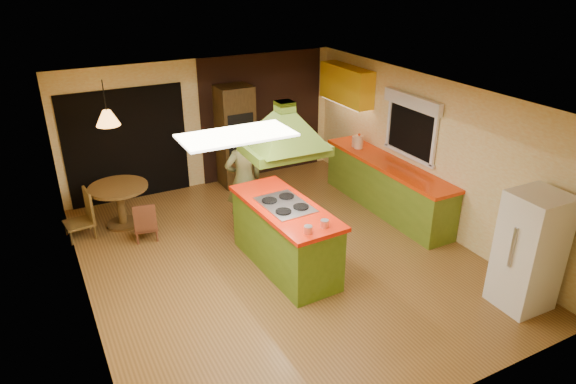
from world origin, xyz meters
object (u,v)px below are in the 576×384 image
kitchen_island (285,236)px  dining_table (120,198)px  man (244,180)px  refrigerator (530,251)px  canister_large (359,142)px  wall_oven (235,136)px

kitchen_island → dining_table: size_ratio=2.12×
man → dining_table: bearing=-32.4°
man → refrigerator: (2.38, -3.61, -0.09)m
refrigerator → canister_large: bearing=89.6°
wall_oven → canister_large: wall_oven is taller
canister_large → refrigerator: bearing=-91.5°
kitchen_island → wall_oven: (0.56, 3.19, 0.49)m
man → dining_table: (-1.82, 1.07, -0.38)m
kitchen_island → refrigerator: refrigerator is taller
refrigerator → wall_oven: bearing=109.2°
refrigerator → dining_table: size_ratio=1.64×
dining_table → canister_large: bearing=-9.9°
refrigerator → canister_large: 3.94m
man → canister_large: 2.51m
kitchen_island → canister_large: bearing=32.0°
man → dining_table: 2.15m
man → refrigerator: man is taller
refrigerator → wall_oven: wall_oven is taller
man → wall_oven: bearing=-110.3°
kitchen_island → refrigerator: bearing=-46.6°
wall_oven → dining_table: bearing=-163.7°
kitchen_island → man: 1.42m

